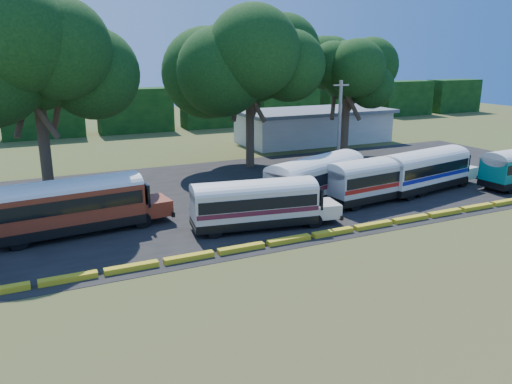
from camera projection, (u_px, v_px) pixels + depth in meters
name	position (u px, v px, depth m)	size (l,w,h in m)	color
ground	(320.00, 244.00, 28.47)	(160.00, 160.00, 0.00)	#39521B
asphalt_strip	(249.00, 192.00, 39.34)	(64.00, 24.00, 0.02)	black
curb	(311.00, 236.00, 29.30)	(53.70, 0.45, 0.30)	yellow
terminal_building	(314.00, 126.00, 61.50)	(19.00, 9.00, 4.00)	silver
treeline_backdrop	(135.00, 110.00, 69.51)	(130.00, 4.00, 6.00)	black
bus_red	(73.00, 203.00, 29.60)	(10.64, 3.61, 3.43)	black
bus_cream_west	(257.00, 201.00, 30.63)	(9.63, 3.73, 3.09)	black
bus_cream_east	(318.00, 177.00, 36.11)	(10.62, 6.08, 3.42)	black
bus_white_red	(378.00, 177.00, 36.47)	(10.08, 3.47, 3.25)	black
bus_white_blue	(426.00, 168.00, 39.07)	(10.40, 4.27, 3.33)	black
tree_west	(34.00, 51.00, 34.21)	(11.22, 11.22, 14.86)	#3E2B1F
tree_center	(250.00, 61.00, 45.76)	(10.85, 10.85, 13.97)	#3E2B1F
tree_east	(348.00, 71.00, 51.03)	(8.06, 8.06, 11.93)	#3E2B1F
utility_pole	(339.00, 126.00, 44.64)	(1.60, 0.30, 8.30)	gray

